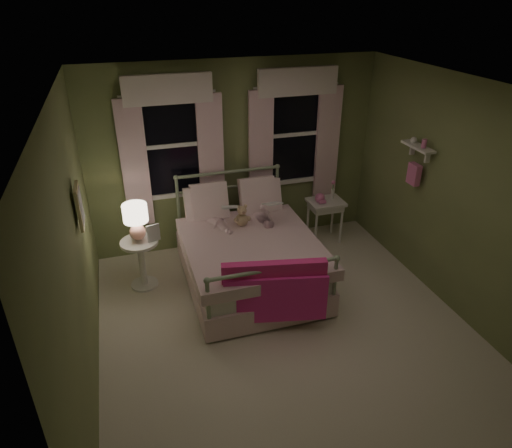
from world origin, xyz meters
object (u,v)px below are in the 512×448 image
object	(u,v)px
teddy_bear	(242,217)
nightstand_left	(141,257)
nightstand_right	(326,207)
bed	(248,255)
table_lamp	(136,219)
child_left	(217,205)
child_right	(259,201)

from	to	relation	value
teddy_bear	nightstand_left	distance (m)	1.35
teddy_bear	nightstand_right	size ratio (longest dim) A/B	0.47
bed	nightstand_left	world-z (taller)	bed
teddy_bear	table_lamp	bearing A→B (deg)	179.13
table_lamp	nightstand_right	size ratio (longest dim) A/B	0.73
child_left	child_right	world-z (taller)	child_left
child_right	child_left	bearing A→B (deg)	-4.87
teddy_bear	bed	bearing A→B (deg)	-90.00
teddy_bear	table_lamp	world-z (taller)	table_lamp
child_right	table_lamp	world-z (taller)	child_right
child_left	nightstand_left	size ratio (longest dim) A/B	1.10
teddy_bear	child_right	bearing A→B (deg)	29.50
child_right	bed	bearing A→B (deg)	51.54
teddy_bear	table_lamp	distance (m)	1.30
bed	nightstand_right	distance (m)	1.54
child_left	nightstand_right	world-z (taller)	child_left
bed	child_right	xyz separation A→B (m)	(0.28, 0.42, 0.52)
child_left	table_lamp	size ratio (longest dim) A/B	1.54
teddy_bear	nightstand_right	world-z (taller)	teddy_bear
nightstand_left	table_lamp	bearing A→B (deg)	0.00
bed	nightstand_right	world-z (taller)	bed
nightstand_left	nightstand_right	distance (m)	2.69
teddy_bear	nightstand_left	world-z (taller)	teddy_bear
child_right	nightstand_left	bearing A→B (deg)	0.17
child_left	teddy_bear	size ratio (longest dim) A/B	2.39
nightstand_left	teddy_bear	bearing A→B (deg)	-0.87
teddy_bear	table_lamp	size ratio (longest dim) A/B	0.64
child_right	teddy_bear	bearing A→B (deg)	24.63
bed	teddy_bear	size ratio (longest dim) A/B	6.80
bed	child_right	size ratio (longest dim) A/B	3.02
nightstand_left	child_left	bearing A→B (deg)	7.80
bed	nightstand_right	xyz separation A→B (m)	(1.37, 0.68, 0.17)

